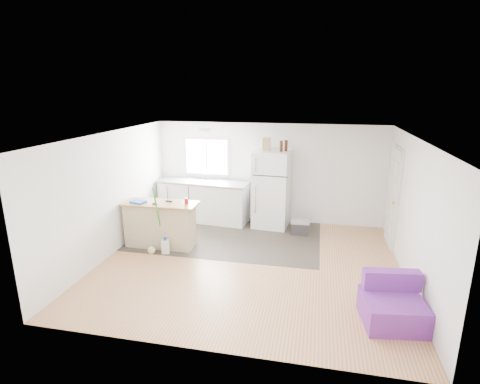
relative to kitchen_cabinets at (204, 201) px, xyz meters
name	(u,v)px	position (x,y,z in m)	size (l,w,h in m)	color
room	(250,203)	(1.55, -2.15, 0.69)	(5.51, 5.01, 2.41)	#AC7348
vinyl_zone	(228,236)	(0.82, -0.90, -0.51)	(4.05, 2.50, 0.00)	#352F28
window	(207,157)	(0.00, 0.33, 1.04)	(1.18, 0.06, 0.98)	white
interior_door	(393,198)	(4.27, -0.60, 0.51)	(0.11, 0.92, 2.10)	white
ceiling_fixture	(204,130)	(0.35, -0.95, 1.85)	(0.30, 0.30, 0.07)	white
kitchen_cabinets	(204,201)	(0.00, 0.00, 0.00)	(2.30, 0.91, 1.29)	white
peninsula	(160,224)	(-0.41, -1.69, -0.03)	(1.54, 0.60, 0.94)	tan
refrigerator	(272,189)	(1.68, -0.05, 0.40)	(0.86, 0.83, 1.82)	white
cooler	(300,227)	(2.39, -0.44, -0.35)	(0.42, 0.29, 0.32)	#2C2C2E
purple_seat	(392,306)	(3.84, -3.51, -0.27)	(0.90, 0.86, 0.67)	purple
cleaner_jug	(166,246)	(-0.17, -2.04, -0.36)	(0.18, 0.15, 0.34)	silver
mop	(153,242)	(-0.41, -2.07, -0.28)	(0.23, 0.39, 1.40)	green
red_cup	(186,201)	(0.16, -1.65, 0.49)	(0.08, 0.08, 0.12)	red
blue_tray	(138,202)	(-0.83, -1.78, 0.45)	(0.30, 0.22, 0.04)	blue
tool_a	(169,201)	(-0.24, -1.60, 0.45)	(0.14, 0.05, 0.03)	black
tool_b	(155,204)	(-0.44, -1.84, 0.45)	(0.10, 0.04, 0.03)	black
cardboard_box	(266,144)	(1.54, -0.11, 1.46)	(0.20, 0.10, 0.30)	tan
bottle_left	(281,146)	(1.89, -0.14, 1.43)	(0.07, 0.07, 0.25)	#3C1A0A
bottle_right	(286,146)	(1.99, -0.06, 1.43)	(0.07, 0.07, 0.25)	#3C1A0A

